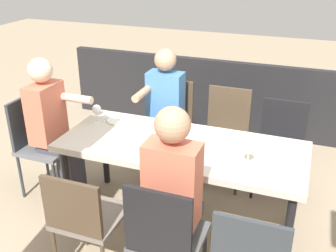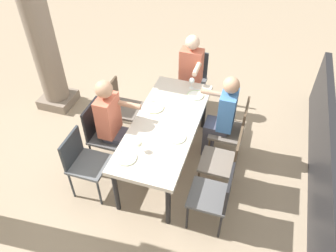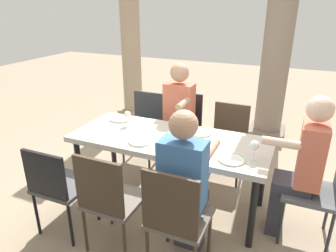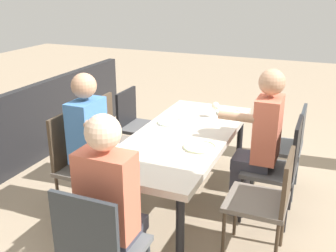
{
  "view_description": "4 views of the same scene",
  "coord_description": "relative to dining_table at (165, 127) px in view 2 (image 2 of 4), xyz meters",
  "views": [
    {
      "loc": [
        -0.88,
        2.63,
        2.18
      ],
      "look_at": [
        0.13,
        -0.05,
        0.86
      ],
      "focal_mm": 42.12,
      "sensor_mm": 36.0,
      "label": 1
    },
    {
      "loc": [
        -2.98,
        -0.99,
        3.57
      ],
      "look_at": [
        -0.13,
        -0.08,
        0.83
      ],
      "focal_mm": 35.87,
      "sensor_mm": 36.0,
      "label": 2
    },
    {
      "loc": [
        1.09,
        -2.55,
        1.99
      ],
      "look_at": [
        -0.0,
        -0.03,
        0.88
      ],
      "focal_mm": 33.17,
      "sensor_mm": 36.0,
      "label": 3
    },
    {
      "loc": [
        3.0,
        1.11,
        2.0
      ],
      "look_at": [
        0.13,
        -0.08,
        0.86
      ],
      "focal_mm": 42.07,
      "sensor_mm": 36.0,
      "label": 4
    }
  ],
  "objects": [
    {
      "name": "diner_woman_green",
      "position": [
        -0.17,
        0.64,
        0.05
      ],
      "size": [
        0.35,
        0.5,
        1.35
      ],
      "color": "#3F3F4C",
      "rests_on": "ground"
    },
    {
      "name": "chair_mid_south",
      "position": [
        -0.18,
        -0.83,
        -0.15
      ],
      "size": [
        0.44,
        0.44,
        0.93
      ],
      "color": "#6A6158",
      "rests_on": "ground"
    },
    {
      "name": "plate_2",
      "position": [
        0.24,
        0.23,
        0.08
      ],
      "size": [
        0.26,
        0.26,
        0.02
      ],
      "color": "silver",
      "rests_on": "dining_table"
    },
    {
      "name": "diner_guest_third",
      "position": [
        1.21,
        -0.0,
        0.03
      ],
      "size": [
        0.5,
        0.35,
        1.32
      ],
      "color": "#3F3F4C",
      "rests_on": "ground"
    },
    {
      "name": "diner_man_white",
      "position": [
        0.41,
        -0.65,
        0.02
      ],
      "size": [
        0.35,
        0.49,
        1.31
      ],
      "color": "#3F3F4C",
      "rests_on": "ground"
    },
    {
      "name": "wine_glass_3",
      "position": [
        0.82,
        -0.12,
        0.19
      ],
      "size": [
        0.08,
        0.08,
        0.17
      ],
      "color": "white",
      "rests_on": "dining_table"
    },
    {
      "name": "plate_0",
      "position": [
        -0.7,
        0.23,
        0.08
      ],
      "size": [
        0.24,
        0.24,
        0.02
      ],
      "color": "white",
      "rests_on": "dining_table"
    },
    {
      "name": "patio_railing",
      "position": [
        0.0,
        -1.97,
        -0.23
      ],
      "size": [
        4.34,
        0.1,
        0.9
      ],
      "primitive_type": "cube",
      "color": "black",
      "rests_on": "ground"
    },
    {
      "name": "chair_west_south",
      "position": [
        -0.71,
        -0.82,
        -0.17
      ],
      "size": [
        0.44,
        0.44,
        0.87
      ],
      "color": "#4F4F50",
      "rests_on": "ground"
    },
    {
      "name": "chair_east_south",
      "position": [
        0.41,
        -0.83,
        -0.15
      ],
      "size": [
        0.44,
        0.44,
        0.94
      ],
      "color": "#6A6158",
      "rests_on": "ground"
    },
    {
      "name": "chair_west_north",
      "position": [
        -0.71,
        0.82,
        -0.16
      ],
      "size": [
        0.44,
        0.44,
        0.88
      ],
      "color": "#5B5E61",
      "rests_on": "ground"
    },
    {
      "name": "spoon_3",
      "position": [
        0.81,
        -0.22,
        0.07
      ],
      "size": [
        0.03,
        0.17,
        0.01
      ],
      "primitive_type": "cube",
      "rotation": [
        0.0,
        0.0,
        0.1
      ],
      "color": "silver",
      "rests_on": "dining_table"
    },
    {
      "name": "wine_glass_0",
      "position": [
        -0.55,
        0.13,
        0.18
      ],
      "size": [
        0.07,
        0.07,
        0.16
      ],
      "color": "white",
      "rests_on": "dining_table"
    },
    {
      "name": "spoon_0",
      "position": [
        -0.55,
        0.23,
        0.07
      ],
      "size": [
        0.02,
        0.17,
        0.01
      ],
      "primitive_type": "cube",
      "rotation": [
        0.0,
        0.0,
        0.03
      ],
      "color": "silver",
      "rests_on": "dining_table"
    },
    {
      "name": "spoon_2",
      "position": [
        0.39,
        0.23,
        0.07
      ],
      "size": [
        0.03,
        0.17,
        0.01
      ],
      "primitive_type": "cube",
      "rotation": [
        0.0,
        0.0,
        0.1
      ],
      "color": "silver",
      "rests_on": "dining_table"
    },
    {
      "name": "chair_head_east",
      "position": [
        1.39,
        0.0,
        -0.14
      ],
      "size": [
        0.44,
        0.44,
        0.94
      ],
      "color": "#5B5E61",
      "rests_on": "ground"
    },
    {
      "name": "fork_1",
      "position": [
        -0.36,
        -0.21,
        0.07
      ],
      "size": [
        0.03,
        0.17,
        0.01
      ],
      "primitive_type": "cube",
      "rotation": [
        0.0,
        0.0,
        0.08
      ],
      "color": "silver",
      "rests_on": "dining_table"
    },
    {
      "name": "chair_mid_north",
      "position": [
        -0.18,
        0.83,
        -0.15
      ],
      "size": [
        0.44,
        0.44,
        0.93
      ],
      "color": "#4F4F50",
      "rests_on": "ground"
    },
    {
      "name": "fork_3",
      "position": [
        0.51,
        -0.22,
        0.07
      ],
      "size": [
        0.03,
        0.17,
        0.01
      ],
      "primitive_type": "cube",
      "rotation": [
        0.0,
        0.0,
        0.1
      ],
      "color": "silver",
      "rests_on": "dining_table"
    },
    {
      "name": "fork_2",
      "position": [
        0.09,
        0.23,
        0.07
      ],
      "size": [
        0.03,
        0.17,
        0.01
      ],
      "primitive_type": "cube",
      "rotation": [
        0.0,
        0.0,
        0.1
      ],
      "color": "silver",
      "rests_on": "dining_table"
    },
    {
      "name": "stone_column_centre",
      "position": [
        0.73,
        2.14,
        0.83
      ],
      "size": [
        0.52,
        0.52,
        3.06
      ],
      "color": "gray",
      "rests_on": "ground"
    },
    {
      "name": "fork_0",
      "position": [
        -0.85,
        0.23,
        0.07
      ],
      "size": [
        0.03,
        0.17,
        0.01
      ],
      "primitive_type": "cube",
      "rotation": [
        0.0,
        0.0,
        0.09
      ],
      "color": "silver",
      "rests_on": "dining_table"
    },
    {
      "name": "dining_table",
      "position": [
        0.0,
        0.0,
        0.0
      ],
      "size": [
        1.94,
        0.8,
        0.75
      ],
      "color": "beige",
      "rests_on": "ground"
    },
    {
      "name": "plate_1",
      "position": [
        -0.21,
        -0.21,
        0.08
      ],
      "size": [
        0.23,
        0.23,
        0.02
      ],
      "color": "white",
      "rests_on": "dining_table"
    },
    {
      "name": "spoon_1",
      "position": [
        -0.06,
        -0.21,
        0.07
      ],
      "size": [
        0.03,
        0.17,
        0.01
      ],
      "primitive_type": "cube",
      "rotation": [
        0.0,
        0.0,
        -0.1
      ],
      "color": "silver",
      "rests_on": "dining_table"
    },
    {
      "name": "plate_3",
      "position": [
        0.66,
        -0.22,
        0.08
      ],
      "size": [
        0.23,
        0.23,
        0.02
      ],
      "color": "white",
      "rests_on": "dining_table"
    },
    {
      "name": "ground_plane",
      "position": [
        0.0,
        0.0,
        -0.68
      ],
      "size": [
        16.0,
        16.0,
        0.0
      ],
      "primitive_type": "plane",
      "color": "gray"
    },
    {
      "name": "chair_east_north",
      "position": [
        0.41,
        0.82,
        -0.16
      ],
      "size": [
        0.44,
        0.44,
        0.87
      ],
      "color": "#6A6158",
      "rests_on": "ground"
    }
  ]
}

